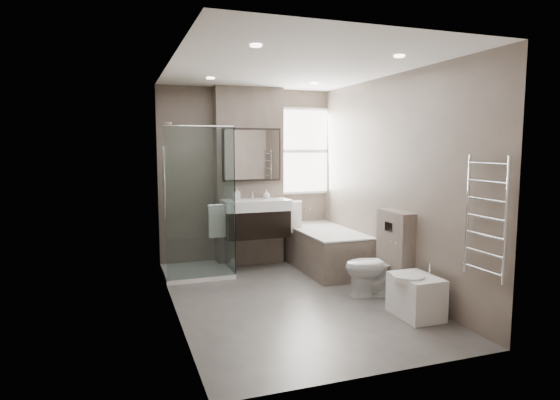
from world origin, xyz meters
name	(u,v)px	position (x,y,z in m)	size (l,w,h in m)	color
room	(291,187)	(0.00, 0.00, 1.30)	(2.70, 3.90, 2.70)	#514E4A
vanity_pier	(249,177)	(0.00, 1.77, 1.30)	(1.00, 0.25, 2.60)	#65594F
vanity	(256,218)	(0.00, 1.43, 0.74)	(0.95, 0.47, 0.66)	black
mirror_cabinet	(252,155)	(0.00, 1.61, 1.63)	(0.86, 0.08, 0.76)	black
towel_left	(217,222)	(-0.56, 1.40, 0.72)	(0.24, 0.06, 0.44)	silver
towel_right	(293,217)	(0.56, 1.40, 0.72)	(0.24, 0.06, 0.44)	silver
shower_enclosure	(204,239)	(-0.75, 1.35, 0.49)	(0.90, 0.90, 2.00)	white
bathtub	(325,247)	(0.92, 1.10, 0.32)	(0.75, 1.60, 0.57)	#65594F
window	(303,151)	(0.90, 1.88, 1.68)	(0.98, 0.06, 1.33)	white
toilet	(374,266)	(0.97, -0.19, 0.35)	(0.39, 0.68, 0.69)	white
cistern_box	(395,253)	(1.21, -0.25, 0.50)	(0.19, 0.55, 1.00)	#65594F
bidet	(415,295)	(1.01, -0.94, 0.23)	(0.46, 0.53, 0.55)	white
towel_radiator	(486,217)	(1.25, -1.60, 1.12)	(0.03, 0.49, 1.10)	silver
soap_bottle_a	(237,194)	(-0.27, 1.45, 1.09)	(0.08, 0.08, 0.18)	white
soap_bottle_b	(266,194)	(0.18, 1.51, 1.07)	(0.10, 0.10, 0.13)	white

